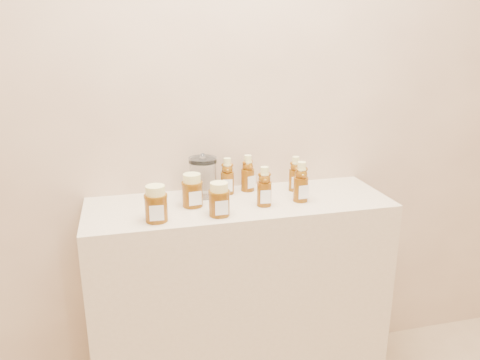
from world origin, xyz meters
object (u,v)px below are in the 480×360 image
object	(u,v)px
bear_bottle_back_left	(227,174)
bear_bottle_front_left	(264,184)
honey_jar_left	(156,204)
glass_canister	(203,175)
display_table	(240,301)

from	to	relation	value
bear_bottle_back_left	bear_bottle_front_left	size ratio (longest dim) A/B	0.98
honey_jar_left	glass_canister	distance (m)	0.30
display_table	honey_jar_left	bearing A→B (deg)	-160.49
glass_canister	bear_bottle_back_left	bearing A→B (deg)	4.68
bear_bottle_front_left	display_table	bearing A→B (deg)	148.52
display_table	honey_jar_left	xyz separation A→B (m)	(-0.33, -0.12, 0.52)
display_table	bear_bottle_back_left	xyz separation A→B (m)	(-0.02, 0.11, 0.54)
bear_bottle_back_left	honey_jar_left	world-z (taller)	bear_bottle_back_left
display_table	glass_canister	size ratio (longest dim) A/B	6.83
display_table	glass_canister	bearing A→B (deg)	141.00
display_table	honey_jar_left	world-z (taller)	honey_jar_left
display_table	bear_bottle_back_left	bearing A→B (deg)	102.66
bear_bottle_back_left	honey_jar_left	xyz separation A→B (m)	(-0.31, -0.23, -0.02)
honey_jar_left	bear_bottle_front_left	bearing A→B (deg)	10.27
bear_bottle_front_left	glass_canister	xyz separation A→B (m)	(-0.21, 0.16, 0.00)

